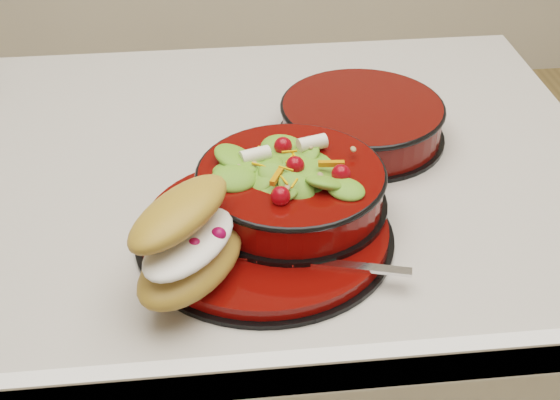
{
  "coord_description": "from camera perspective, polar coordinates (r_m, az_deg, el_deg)",
  "views": [
    {
      "loc": [
        0.08,
        -0.88,
        1.47
      ],
      "look_at": [
        0.16,
        -0.15,
        0.94
      ],
      "focal_mm": 50.0,
      "sensor_mm": 36.0,
      "label": 1
    }
  ],
  "objects": [
    {
      "name": "dinner_plate",
      "position": [
        0.91,
        -1.06,
        -2.36
      ],
      "size": [
        0.3,
        0.3,
        0.02
      ],
      "rotation": [
        0.0,
        0.0,
        0.32
      ],
      "color": "black",
      "rests_on": "island_counter"
    },
    {
      "name": "island_counter",
      "position": [
        1.34,
        -7.85,
        -13.8
      ],
      "size": [
        1.24,
        0.74,
        0.9
      ],
      "color": "white",
      "rests_on": "ground"
    },
    {
      "name": "extra_bowl",
      "position": [
        1.09,
        5.99,
        5.87
      ],
      "size": [
        0.23,
        0.23,
        0.05
      ],
      "rotation": [
        0.0,
        0.0,
        0.02
      ],
      "color": "black",
      "rests_on": "island_counter"
    },
    {
      "name": "salad_bowl",
      "position": [
        0.91,
        0.81,
        1.41
      ],
      "size": [
        0.23,
        0.23,
        0.1
      ],
      "rotation": [
        0.0,
        0.0,
        -0.39
      ],
      "color": "black",
      "rests_on": "dinner_plate"
    },
    {
      "name": "croissant",
      "position": [
        0.81,
        -6.66,
        -3.07
      ],
      "size": [
        0.15,
        0.19,
        0.09
      ],
      "rotation": [
        0.0,
        0.0,
        0.97
      ],
      "color": "#AE7635",
      "rests_on": "dinner_plate"
    },
    {
      "name": "fork",
      "position": [
        0.84,
        3.56,
        -4.67
      ],
      "size": [
        0.17,
        0.06,
        0.0
      ],
      "rotation": [
        0.0,
        0.0,
        1.3
      ],
      "color": "silver",
      "rests_on": "dinner_plate"
    }
  ]
}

